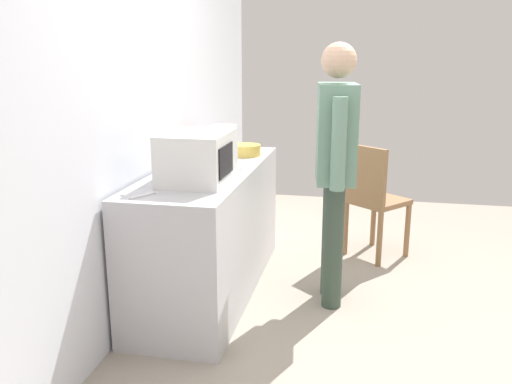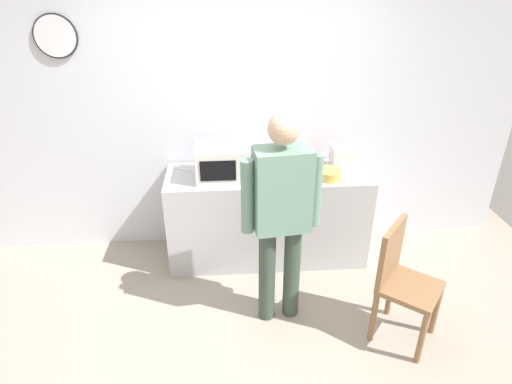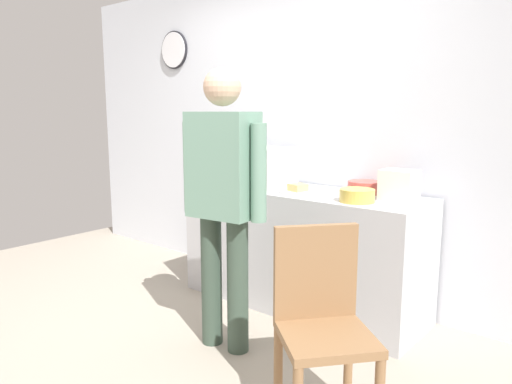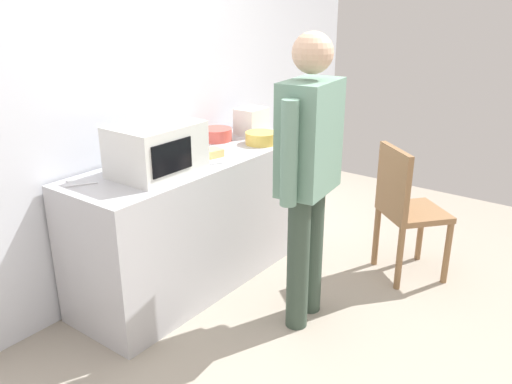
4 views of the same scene
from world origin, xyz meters
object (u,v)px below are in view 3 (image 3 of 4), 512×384
(salad_bowl, at_px, (364,187))
(spoon_utensil, at_px, (236,178))
(cereal_bowl, at_px, (357,195))
(toaster, at_px, (399,185))
(sandwich_plate, at_px, (298,190))
(fork_utensil, at_px, (251,177))
(person_standing, at_px, (223,190))
(wooden_chair, at_px, (321,319))
(microwave, at_px, (257,167))

(salad_bowl, height_order, spoon_utensil, salad_bowl)
(cereal_bowl, xyz_separation_m, toaster, (0.18, 0.23, 0.06))
(sandwich_plate, bearing_deg, fork_utensil, 153.79)
(person_standing, bearing_deg, wooden_chair, -16.92)
(salad_bowl, bearing_deg, person_standing, -111.10)
(microwave, relative_size, wooden_chair, 0.53)
(cereal_bowl, distance_m, toaster, 0.30)
(salad_bowl, relative_size, person_standing, 0.14)
(microwave, relative_size, spoon_utensil, 2.94)
(sandwich_plate, xyz_separation_m, spoon_utensil, (-0.82, 0.25, -0.02))
(sandwich_plate, xyz_separation_m, wooden_chair, (0.83, -1.00, -0.38))
(salad_bowl, distance_m, person_standing, 1.10)
(cereal_bowl, bearing_deg, fork_utensil, 161.89)
(sandwich_plate, xyz_separation_m, person_standing, (-0.03, -0.74, 0.09))
(microwave, xyz_separation_m, cereal_bowl, (0.91, -0.09, -0.11))
(fork_utensil, xyz_separation_m, wooden_chair, (1.59, -1.37, -0.37))
(spoon_utensil, xyz_separation_m, wooden_chair, (1.66, -1.25, -0.37))
(sandwich_plate, bearing_deg, cereal_bowl, -3.91)
(microwave, bearing_deg, salad_bowl, 16.06)
(sandwich_plate, xyz_separation_m, fork_utensil, (-0.76, 0.37, -0.02))
(toaster, distance_m, wooden_chair, 1.29)
(wooden_chair, bearing_deg, microwave, 139.90)
(toaster, relative_size, person_standing, 0.13)
(fork_utensil, distance_m, spoon_utensil, 0.14)
(microwave, bearing_deg, spoon_utensil, 154.47)
(salad_bowl, xyz_separation_m, person_standing, (-0.40, -1.03, 0.07))
(microwave, height_order, wooden_chair, microwave)
(sandwich_plate, bearing_deg, microwave, 171.85)
(cereal_bowl, distance_m, spoon_utensil, 1.34)
(salad_bowl, distance_m, cereal_bowl, 0.34)
(cereal_bowl, relative_size, person_standing, 0.13)
(sandwich_plate, relative_size, wooden_chair, 0.28)
(sandwich_plate, relative_size, salad_bowl, 1.15)
(sandwich_plate, bearing_deg, wooden_chair, -50.15)
(spoon_utensil, relative_size, person_standing, 0.10)
(salad_bowl, height_order, cereal_bowl, salad_bowl)
(toaster, bearing_deg, person_standing, -126.72)
(spoon_utensil, xyz_separation_m, person_standing, (0.79, -0.99, 0.11))
(toaster, height_order, fork_utensil, toaster)
(salad_bowl, relative_size, wooden_chair, 0.25)
(microwave, bearing_deg, sandwich_plate, -8.15)
(cereal_bowl, height_order, spoon_utensil, cereal_bowl)
(sandwich_plate, distance_m, salad_bowl, 0.47)
(microwave, height_order, sandwich_plate, microwave)
(salad_bowl, bearing_deg, fork_utensil, 175.74)
(sandwich_plate, relative_size, cereal_bowl, 1.19)
(spoon_utensil, height_order, wooden_chair, wooden_chair)
(toaster, bearing_deg, cereal_bowl, -128.82)
(microwave, xyz_separation_m, person_standing, (0.40, -0.80, -0.04))
(toaster, distance_m, person_standing, 1.16)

